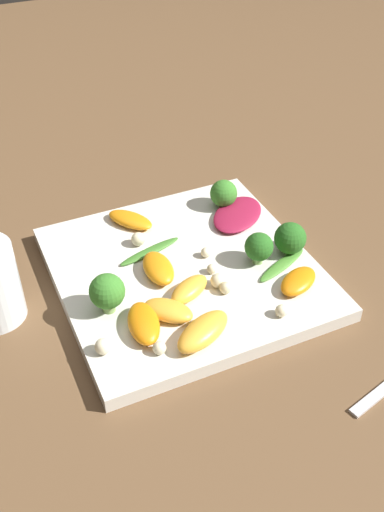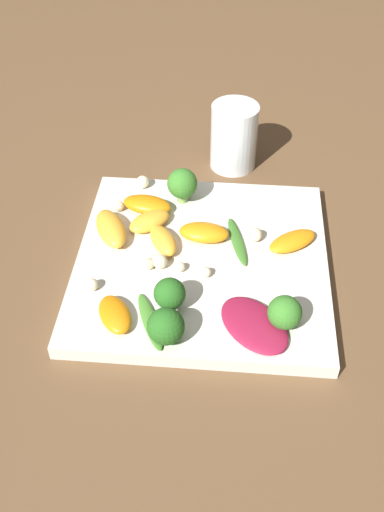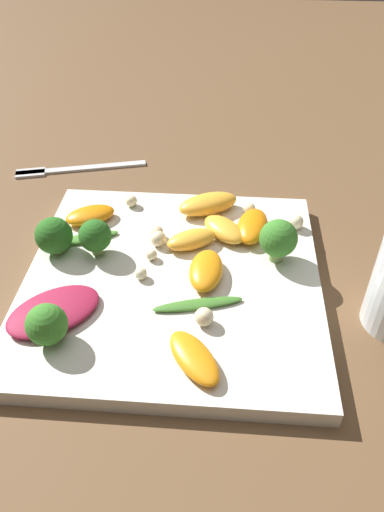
# 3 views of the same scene
# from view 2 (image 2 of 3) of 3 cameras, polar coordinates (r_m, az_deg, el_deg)

# --- Properties ---
(ground_plane) EXTENTS (2.40, 2.40, 0.00)m
(ground_plane) POSITION_cam_2_polar(r_m,az_deg,el_deg) (0.74, 0.94, -1.12)
(ground_plane) COLOR brown
(plate) EXTENTS (0.30, 0.30, 0.02)m
(plate) POSITION_cam_2_polar(r_m,az_deg,el_deg) (0.73, 0.95, -0.62)
(plate) COLOR silver
(plate) RESTS_ON ground_plane
(drinking_glass) EXTENTS (0.07, 0.07, 0.10)m
(drinking_glass) POSITION_cam_2_polar(r_m,az_deg,el_deg) (0.88, 4.01, 11.28)
(drinking_glass) COLOR white
(drinking_glass) RESTS_ON ground_plane
(radicchio_leaf_0) EXTENTS (0.11, 0.10, 0.01)m
(radicchio_leaf_0) POSITION_cam_2_polar(r_m,az_deg,el_deg) (0.65, 5.93, -6.54)
(radicchio_leaf_0) COLOR maroon
(radicchio_leaf_0) RESTS_ON plate
(orange_segment_0) EXTENTS (0.08, 0.06, 0.02)m
(orange_segment_0) POSITION_cam_2_polar(r_m,az_deg,el_deg) (0.75, -7.73, 2.61)
(orange_segment_0) COLOR #FCAD33
(orange_segment_0) RESTS_ON plate
(orange_segment_1) EXTENTS (0.07, 0.06, 0.02)m
(orange_segment_1) POSITION_cam_2_polar(r_m,az_deg,el_deg) (0.66, -7.36, -5.54)
(orange_segment_1) COLOR orange
(orange_segment_1) RESTS_ON plate
(orange_segment_2) EXTENTS (0.06, 0.06, 0.02)m
(orange_segment_2) POSITION_cam_2_polar(r_m,az_deg,el_deg) (0.76, -4.06, 3.33)
(orange_segment_2) COLOR #FCAD33
(orange_segment_2) RESTS_ON plate
(orange_segment_3) EXTENTS (0.06, 0.07, 0.01)m
(orange_segment_3) POSITION_cam_2_polar(r_m,az_deg,el_deg) (0.74, 9.55, 1.41)
(orange_segment_3) COLOR orange
(orange_segment_3) RESTS_ON plate
(orange_segment_4) EXTENTS (0.06, 0.05, 0.02)m
(orange_segment_4) POSITION_cam_2_polar(r_m,az_deg,el_deg) (0.73, -2.77, 1.50)
(orange_segment_4) COLOR #FCAD33
(orange_segment_4) RESTS_ON plate
(orange_segment_5) EXTENTS (0.04, 0.07, 0.02)m
(orange_segment_5) POSITION_cam_2_polar(r_m,az_deg,el_deg) (0.79, -4.30, 4.90)
(orange_segment_5) COLOR orange
(orange_segment_5) RESTS_ON plate
(orange_segment_6) EXTENTS (0.04, 0.06, 0.02)m
(orange_segment_6) POSITION_cam_2_polar(r_m,az_deg,el_deg) (0.74, 0.99, 2.26)
(orange_segment_6) COLOR orange
(orange_segment_6) RESTS_ON plate
(broccoli_floret_0) EXTENTS (0.04, 0.04, 0.05)m
(broccoli_floret_0) POSITION_cam_2_polar(r_m,az_deg,el_deg) (0.79, -0.93, 6.87)
(broccoli_floret_0) COLOR #7A9E51
(broccoli_floret_0) RESTS_ON plate
(broccoli_floret_1) EXTENTS (0.04, 0.04, 0.04)m
(broccoli_floret_1) POSITION_cam_2_polar(r_m,az_deg,el_deg) (0.62, -2.51, -6.74)
(broccoli_floret_1) COLOR #7A9E51
(broccoli_floret_1) RESTS_ON plate
(broccoli_floret_2) EXTENTS (0.04, 0.04, 0.04)m
(broccoli_floret_2) POSITION_cam_2_polar(r_m,az_deg,el_deg) (0.65, -2.14, -3.63)
(broccoli_floret_2) COLOR #84AD5B
(broccoli_floret_2) RESTS_ON plate
(broccoli_floret_3) EXTENTS (0.04, 0.04, 0.04)m
(broccoli_floret_3) POSITION_cam_2_polar(r_m,az_deg,el_deg) (0.64, 8.82, -5.37)
(broccoli_floret_3) COLOR #84AD5B
(broccoli_floret_3) RESTS_ON plate
(arugula_sprig_0) EXTENTS (0.08, 0.05, 0.01)m
(arugula_sprig_0) POSITION_cam_2_polar(r_m,az_deg,el_deg) (0.65, -4.03, -6.21)
(arugula_sprig_0) COLOR #47842D
(arugula_sprig_0) RESTS_ON plate
(arugula_sprig_1) EXTENTS (0.09, 0.04, 0.01)m
(arugula_sprig_1) POSITION_cam_2_polar(r_m,az_deg,el_deg) (0.74, 4.33, 1.41)
(arugula_sprig_1) COLOR #3D7528
(arugula_sprig_1) RESTS_ON plate
(macadamia_nut_0) EXTENTS (0.01, 0.01, 0.01)m
(macadamia_nut_0) POSITION_cam_2_polar(r_m,az_deg,el_deg) (0.71, -4.17, -0.73)
(macadamia_nut_0) COLOR beige
(macadamia_nut_0) RESTS_ON plate
(macadamia_nut_1) EXTENTS (0.02, 0.02, 0.02)m
(macadamia_nut_1) POSITION_cam_2_polar(r_m,az_deg,el_deg) (0.83, -4.71, 7.05)
(macadamia_nut_1) COLOR beige
(macadamia_nut_1) RESTS_ON plate
(macadamia_nut_2) EXTENTS (0.01, 0.01, 0.01)m
(macadamia_nut_2) POSITION_cam_2_polar(r_m,az_deg,el_deg) (0.79, -7.01, 4.75)
(macadamia_nut_2) COLOR beige
(macadamia_nut_2) RESTS_ON plate
(macadamia_nut_3) EXTENTS (0.01, 0.01, 0.01)m
(macadamia_nut_3) POSITION_cam_2_polar(r_m,az_deg,el_deg) (0.70, -1.13, -1.03)
(macadamia_nut_3) COLOR beige
(macadamia_nut_3) RESTS_ON plate
(macadamia_nut_4) EXTENTS (0.01, 0.01, 0.01)m
(macadamia_nut_4) POSITION_cam_2_polar(r_m,az_deg,el_deg) (0.69, -9.47, -2.71)
(macadamia_nut_4) COLOR beige
(macadamia_nut_4) RESTS_ON plate
(macadamia_nut_5) EXTENTS (0.02, 0.02, 0.02)m
(macadamia_nut_5) POSITION_cam_2_polar(r_m,az_deg,el_deg) (0.74, 6.04, 2.04)
(macadamia_nut_5) COLOR beige
(macadamia_nut_5) RESTS_ON plate
(macadamia_nut_6) EXTENTS (0.01, 0.01, 0.01)m
(macadamia_nut_6) POSITION_cam_2_polar(r_m,az_deg,el_deg) (0.70, 1.31, -1.54)
(macadamia_nut_6) COLOR beige
(macadamia_nut_6) RESTS_ON plate
(macadamia_nut_7) EXTENTS (0.02, 0.02, 0.02)m
(macadamia_nut_7) POSITION_cam_2_polar(r_m,az_deg,el_deg) (0.71, -3.06, -0.52)
(macadamia_nut_7) COLOR beige
(macadamia_nut_7) RESTS_ON plate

